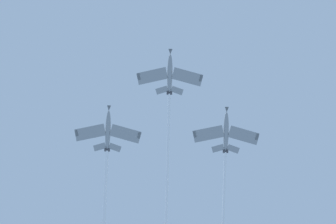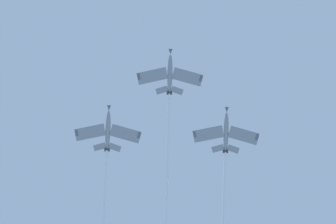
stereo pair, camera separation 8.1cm
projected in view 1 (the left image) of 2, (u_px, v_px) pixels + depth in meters
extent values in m
ellipsoid|color=gray|center=(170.00, 74.00, 178.12)|extent=(7.11, 11.18, 4.83)
cone|color=#595E60|center=(170.00, 52.00, 178.54)|extent=(1.96, 2.23, 1.62)
ellipsoid|color=black|center=(170.00, 67.00, 178.85)|extent=(2.29, 3.06, 1.68)
cube|color=gray|center=(187.00, 77.00, 178.00)|extent=(8.98, 8.68, 1.25)
cube|color=#595E60|center=(201.00, 78.00, 178.13)|extent=(1.71, 1.76, 0.64)
cube|color=gray|center=(152.00, 76.00, 177.94)|extent=(9.59, 5.68, 1.25)
cube|color=#595E60|center=(139.00, 77.00, 178.02)|extent=(1.12, 1.88, 0.64)
cube|color=gray|center=(177.00, 91.00, 177.82)|extent=(3.75, 3.83, 0.68)
cube|color=gray|center=(162.00, 90.00, 177.79)|extent=(3.87, 2.41, 0.68)
cube|color=#595E60|center=(169.00, 90.00, 179.22)|extent=(1.66, 2.82, 3.38)
cylinder|color=#38383D|center=(171.00, 93.00, 177.66)|extent=(1.27, 1.43, 1.06)
cylinder|color=#38383D|center=(168.00, 93.00, 177.65)|extent=(1.27, 1.43, 1.06)
cylinder|color=white|center=(168.00, 167.00, 176.25)|extent=(21.09, 37.52, 13.73)
ellipsoid|color=gray|center=(226.00, 132.00, 177.38)|extent=(7.24, 11.07, 5.03)
cone|color=#595E60|center=(227.00, 110.00, 177.93)|extent=(1.98, 2.24, 1.64)
ellipsoid|color=black|center=(226.00, 125.00, 178.15)|extent=(2.32, 3.05, 1.73)
cube|color=gray|center=(244.00, 135.00, 177.27)|extent=(8.92, 8.73, 1.31)
cube|color=#595E60|center=(257.00, 137.00, 177.40)|extent=(1.71, 1.75, 0.68)
cube|color=gray|center=(208.00, 134.00, 177.17)|extent=(9.61, 5.78, 1.31)
cube|color=#595E60|center=(195.00, 134.00, 177.22)|extent=(1.15, 1.87, 0.68)
cube|color=gray|center=(233.00, 149.00, 176.99)|extent=(3.73, 3.85, 0.71)
cube|color=gray|center=(218.00, 148.00, 176.95)|extent=(3.88, 2.45, 0.71)
cube|color=#595E60|center=(225.00, 148.00, 178.38)|extent=(1.72, 2.83, 3.41)
cylinder|color=#38383D|center=(227.00, 151.00, 176.81)|extent=(1.29, 1.44, 1.07)
cylinder|color=#38383D|center=(224.00, 151.00, 176.80)|extent=(1.29, 1.44, 1.07)
cylinder|color=white|center=(223.00, 218.00, 175.19)|extent=(19.31, 33.10, 13.03)
ellipsoid|color=gray|center=(108.00, 130.00, 177.09)|extent=(7.24, 11.12, 4.81)
cone|color=#595E60|center=(109.00, 108.00, 177.50)|extent=(1.97, 2.23, 1.62)
ellipsoid|color=black|center=(108.00, 124.00, 177.82)|extent=(2.32, 3.05, 1.68)
cube|color=gray|center=(126.00, 134.00, 176.99)|extent=(8.94, 8.73, 1.24)
cube|color=#595E60|center=(139.00, 135.00, 177.13)|extent=(1.72, 1.76, 0.64)
cube|color=gray|center=(90.00, 132.00, 176.90)|extent=(9.61, 5.78, 1.24)
cube|color=#595E60|center=(76.00, 133.00, 176.96)|extent=(1.14, 1.88, 0.64)
cube|color=gray|center=(115.00, 147.00, 176.81)|extent=(3.74, 3.85, 0.68)
cube|color=gray|center=(100.00, 147.00, 176.77)|extent=(3.88, 2.45, 0.68)
cube|color=#595E60|center=(108.00, 147.00, 178.20)|extent=(1.69, 2.80, 3.38)
cylinder|color=#38383D|center=(109.00, 150.00, 176.64)|extent=(1.28, 1.43, 1.06)
cylinder|color=#38383D|center=(106.00, 150.00, 176.63)|extent=(1.28, 1.43, 1.06)
cylinder|color=white|center=(104.00, 224.00, 175.29)|extent=(21.57, 37.05, 13.74)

